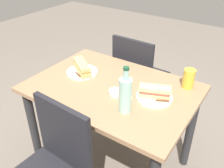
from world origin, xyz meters
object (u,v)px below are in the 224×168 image
plate_near (82,72)px  olive_bowl (115,92)px  knife_far (156,101)px  plate_far (154,97)px  baguette_sandwich_near (82,67)px  knife_near (76,73)px  dining_table (112,101)px  baguette_sandwich_far (155,92)px  chair_near (137,75)px  water_bottle (125,94)px  beer_glass (189,79)px

plate_near → olive_bowl: bearing=164.2°
knife_far → olive_bowl: 0.26m
knife_far → plate_far: bearing=-54.9°
baguette_sandwich_near → knife_near: (0.02, 0.05, -0.03)m
dining_table → baguette_sandwich_near: size_ratio=4.79×
plate_far → olive_bowl: (0.22, 0.10, 0.01)m
plate_far → baguette_sandwich_near: bearing=-0.2°
baguette_sandwich_far → knife_far: 0.06m
knife_near → knife_far: 0.62m
baguette_sandwich_near → baguette_sandwich_far: same height
chair_near → baguette_sandwich_near: (0.17, 0.55, 0.27)m
knife_far → dining_table: bearing=-1.5°
plate_far → water_bottle: water_bottle is taller
plate_near → baguette_sandwich_near: size_ratio=0.99×
beer_glass → chair_near: bearing=-29.8°
plate_far → olive_bowl: size_ratio=2.58×
baguette_sandwich_far → knife_far: bearing=125.1°
knife_near → water_bottle: water_bottle is taller
baguette_sandwich_near → baguette_sandwich_far: 0.58m
olive_bowl → knife_near: bearing=-8.2°
baguette_sandwich_near → beer_glass: beer_glass is taller
baguette_sandwich_near → water_bottle: (-0.49, 0.21, 0.06)m
knife_near → knife_far: size_ratio=1.02×
knife_near → baguette_sandwich_far: bearing=-175.7°
plate_near → plate_far: size_ratio=1.00×
plate_near → baguette_sandwich_far: bearing=179.8°
dining_table → baguette_sandwich_near: baguette_sandwich_near is taller
chair_near → plate_near: (0.17, 0.55, 0.23)m
knife_far → water_bottle: size_ratio=0.58×
plate_far → knife_far: 0.05m
knife_near → plate_far: knife_near is taller
dining_table → baguette_sandwich_far: 0.34m
baguette_sandwich_near → knife_far: bearing=175.9°
plate_far → beer_glass: bearing=-117.3°
water_bottle → olive_bowl: size_ratio=3.23×
beer_glass → olive_bowl: 0.49m
knife_near → olive_bowl: size_ratio=1.91×
knife_near → baguette_sandwich_far: (-0.60, -0.04, 0.03)m
chair_near → dining_table: bearing=101.6°
plate_near → baguette_sandwich_far: 0.58m
knife_far → water_bottle: bearing=55.1°
dining_table → chair_near: (0.12, -0.58, -0.10)m
plate_far → knife_far: knife_far is taller
chair_near → knife_near: 0.67m
baguette_sandwich_near → water_bottle: bearing=157.0°
plate_far → knife_near: bearing=4.3°
chair_near → baguette_sandwich_far: bearing=126.9°
plate_near → plate_far: same height
dining_table → plate_near: plate_near is taller
baguette_sandwich_far → beer_glass: (-0.12, -0.24, 0.02)m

